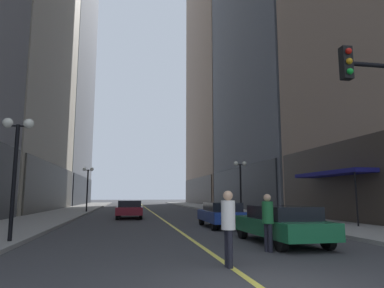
{
  "coord_description": "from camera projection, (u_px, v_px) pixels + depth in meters",
  "views": [
    {
      "loc": [
        -2.46,
        -5.83,
        1.69
      ],
      "look_at": [
        3.83,
        28.64,
        6.89
      ],
      "focal_mm": 32.48,
      "sensor_mm": 36.0,
      "label": 1
    }
  ],
  "objects": [
    {
      "name": "ground_plane",
      "position": [
        149.0,
        210.0,
        39.92
      ],
      "size": [
        200.0,
        200.0,
        0.0
      ],
      "primitive_type": "plane",
      "color": "#38383A"
    },
    {
      "name": "street_lamp_left_far",
      "position": [
        88.0,
        179.0,
        34.01
      ],
      "size": [
        1.06,
        0.36,
        4.43
      ],
      "color": "black",
      "rests_on": "ground"
    },
    {
      "name": "sidewalk_left",
      "position": [
        75.0,
        210.0,
        38.47
      ],
      "size": [
        4.5,
        78.0,
        0.15
      ],
      "primitive_type": "cube",
      "color": "gray",
      "rests_on": "ground"
    },
    {
      "name": "building_right_far",
      "position": [
        220.0,
        5.0,
        73.1
      ],
      "size": [
        10.37,
        26.0,
        83.23
      ],
      "color": "gray",
      "rests_on": "ground"
    },
    {
      "name": "sidewalk_right",
      "position": [
        219.0,
        209.0,
        41.39
      ],
      "size": [
        4.5,
        78.0,
        0.15
      ],
      "primitive_type": "cube",
      "color": "gray",
      "rests_on": "ground"
    },
    {
      "name": "fire_hydrant_right",
      "position": [
        301.0,
        219.0,
        18.97
      ],
      "size": [
        0.28,
        0.28,
        0.8
      ],
      "primitive_type": "cylinder",
      "color": "red",
      "rests_on": "ground"
    },
    {
      "name": "storefront_awning_right",
      "position": [
        332.0,
        174.0,
        21.0
      ],
      "size": [
        1.6,
        6.52,
        3.12
      ],
      "color": "navy",
      "rests_on": "ground"
    },
    {
      "name": "street_lamp_left_near",
      "position": [
        16.0,
        151.0,
        12.28
      ],
      "size": [
        1.06,
        0.36,
        4.43
      ],
      "color": "black",
      "rests_on": "ground"
    },
    {
      "name": "car_blue",
      "position": [
        221.0,
        214.0,
        18.63
      ],
      "size": [
        1.86,
        4.55,
        1.32
      ],
      "color": "navy",
      "rests_on": "ground"
    },
    {
      "name": "car_green",
      "position": [
        281.0,
        223.0,
        12.28
      ],
      "size": [
        1.96,
        4.84,
        1.32
      ],
      "color": "#196038",
      "rests_on": "ground"
    },
    {
      "name": "lane_centre_stripe",
      "position": [
        149.0,
        210.0,
        39.92
      ],
      "size": [
        0.16,
        70.0,
        0.01
      ],
      "primitive_type": "cube",
      "color": "#E5D64C",
      "rests_on": "ground"
    },
    {
      "name": "building_left_far",
      "position": [
        61.0,
        58.0,
        65.51
      ],
      "size": [
        10.41,
        26.0,
        55.16
      ],
      "color": "slate",
      "rests_on": "ground"
    },
    {
      "name": "pedestrian_in_white_shirt",
      "position": [
        228.0,
        222.0,
        8.35
      ],
      "size": [
        0.38,
        0.38,
        1.81
      ],
      "color": "black",
      "rests_on": "ground"
    },
    {
      "name": "street_lamp_right_mid",
      "position": [
        240.0,
        176.0,
        27.93
      ],
      "size": [
        1.06,
        0.36,
        4.43
      ],
      "color": "black",
      "rests_on": "ground"
    },
    {
      "name": "pedestrian_in_green_parka",
      "position": [
        268.0,
        218.0,
        10.6
      ],
      "size": [
        0.45,
        0.45,
        1.73
      ],
      "color": "black",
      "rests_on": "ground"
    },
    {
      "name": "car_maroon",
      "position": [
        130.0,
        208.0,
        26.04
      ],
      "size": [
        1.99,
        4.69,
        1.32
      ],
      "color": "maroon",
      "rests_on": "ground"
    }
  ]
}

